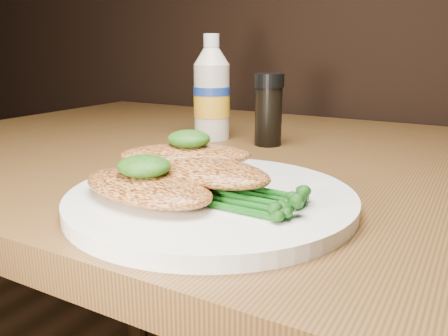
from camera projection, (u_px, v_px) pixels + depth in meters
The scene contains 9 objects.
plate at pixel (211, 199), 0.47m from camera, with size 0.29×0.29×0.02m, color white.
chicken_front at pixel (147, 187), 0.45m from camera, with size 0.16×0.08×0.02m, color #C87C3F.
chicken_mid at pixel (202, 170), 0.47m from camera, with size 0.16×0.08×0.02m, color #C87C3F.
chicken_back at pixel (186, 155), 0.51m from camera, with size 0.15×0.07×0.02m, color #C87C3F.
pesto_front at pixel (144, 166), 0.45m from camera, with size 0.05×0.05×0.02m, color black.
pesto_back at pixel (189, 139), 0.51m from camera, with size 0.05×0.05×0.02m, color black.
broccolini_bundle at pixel (248, 193), 0.44m from camera, with size 0.13×0.10×0.02m, color #115013, non-canonical shape.
mayo_bottle at pixel (212, 87), 0.80m from camera, with size 0.06×0.06×0.18m, color beige, non-canonical shape.
pepper_grinder at pixel (268, 110), 0.75m from camera, with size 0.05×0.05×0.12m, color black, non-canonical shape.
Camera 1 is at (0.33, 0.42, 0.91)m, focal length 37.12 mm.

